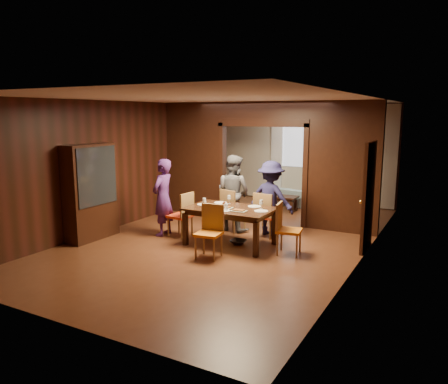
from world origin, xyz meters
The scene contains 32 objects.
floor centered at (0.00, 0.00, 0.00)m, with size 9.00×9.00×0.00m, color #562B18.
ceiling centered at (0.00, 0.00, 2.90)m, with size 5.50×9.00×0.02m, color silver.
room_walls centered at (0.00, 1.89, 1.51)m, with size 5.52×9.01×2.90m.
person_purple centered at (-1.38, -0.55, 0.83)m, with size 0.61×0.40×1.67m, color #492162.
person_grey centered at (-0.24, 0.55, 0.86)m, with size 0.83×0.65×1.71m, color #535158.
person_navy centered at (0.65, 0.60, 0.81)m, with size 1.04×0.60×1.62m, color #1D1B44.
sofa centered at (-0.15, 3.85, 0.25)m, with size 1.71×0.67×0.50m, color #8DAFB9.
serving_bowl centered at (0.35, -0.37, 0.80)m, with size 0.32×0.32×0.08m, color black.
dining_table centered at (0.23, -0.49, 0.38)m, with size 1.72×1.07×0.76m, color black.
coffee_table centered at (0.00, 3.03, 0.20)m, with size 0.80×0.50×0.40m, color black.
chair_left centered at (-0.99, -0.48, 0.48)m, with size 0.44×0.44×0.97m, color red, non-canonical shape.
chair_right centered at (1.48, -0.49, 0.48)m, with size 0.44×0.44×0.97m, color #C96812, non-canonical shape.
chair_far_l centered at (-0.17, 0.42, 0.48)m, with size 0.44×0.44×0.97m, color orange, non-canonical shape.
chair_far_r centered at (0.65, 0.40, 0.48)m, with size 0.44×0.44×0.97m, color red, non-canonical shape.
chair_near centered at (0.27, -1.40, 0.48)m, with size 0.44×0.44×0.97m, color orange, non-canonical shape.
hutch centered at (-2.53, -1.50, 1.00)m, with size 0.40×1.20×2.00m, color black.
door_right centered at (2.70, 0.50, 1.05)m, with size 0.06×0.90×2.10m, color black.
window_far centered at (0.00, 4.44, 1.70)m, with size 1.20×0.03×1.30m, color silver.
curtain_left centered at (-0.75, 4.40, 1.25)m, with size 0.35×0.06×2.40m, color white.
curtain_right centered at (0.75, 4.40, 1.25)m, with size 0.35×0.06×2.40m, color white.
plate_left centered at (-0.39, -0.49, 0.77)m, with size 0.27×0.27×0.01m, color white.
plate_far_l centered at (-0.17, -0.17, 0.77)m, with size 0.27×0.27×0.01m, color white.
plate_far_r centered at (0.61, -0.16, 0.77)m, with size 0.27×0.27×0.01m, color silver.
plate_right centered at (0.91, -0.49, 0.77)m, with size 0.27×0.27×0.01m, color silver.
plate_near centered at (0.24, -0.81, 0.77)m, with size 0.27×0.27×0.01m, color white.
platter_a centered at (0.16, -0.57, 0.78)m, with size 0.30×0.20×0.04m, color gray.
platter_b centered at (0.53, -0.70, 0.78)m, with size 0.30×0.20×0.04m, color gray.
wineglass_left centered at (-0.27, -0.66, 0.85)m, with size 0.08×0.08×0.18m, color silver, non-canonical shape.
wineglass_far centered at (0.02, -0.15, 0.85)m, with size 0.08×0.08×0.18m, color white, non-canonical shape.
wineglass_right centered at (0.81, -0.29, 0.85)m, with size 0.08×0.08×0.18m, color white, non-canonical shape.
tumbler centered at (0.30, -0.78, 0.83)m, with size 0.07×0.07×0.14m, color white.
condiment_jar centered at (0.10, -0.50, 0.82)m, with size 0.08×0.08×0.11m, color #4A2111, non-canonical shape.
Camera 1 is at (4.20, -8.02, 2.61)m, focal length 35.00 mm.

